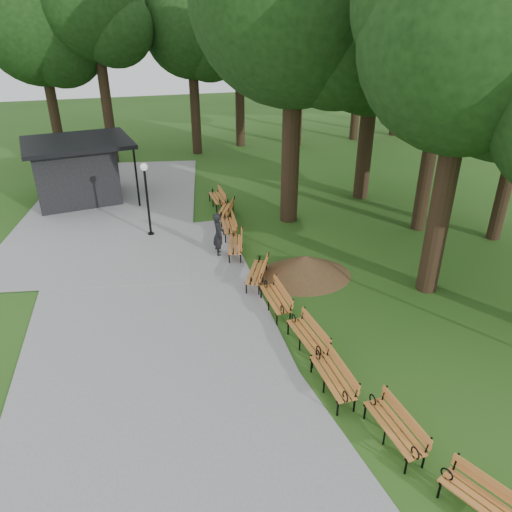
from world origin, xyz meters
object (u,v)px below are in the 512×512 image
object	(u,v)px
person	(218,234)
bench_4	(275,299)
bench_6	(235,244)
bench_9	(217,198)
bench_3	(307,336)
bench_1	(394,428)
bench_7	(228,226)
bench_0	(487,505)
dirt_mound	(305,266)
lawn_tree_1	(448,39)
lawn_tree_0	(471,43)
bench_2	(332,377)
bench_8	(225,210)
lamp_post	(146,185)
kiosk	(75,171)
lawn_tree_4	(377,33)
bench_5	(257,272)

from	to	relation	value
person	bench_4	world-z (taller)	person
bench_6	bench_9	world-z (taller)	same
bench_3	bench_4	world-z (taller)	same
bench_1	bench_9	xyz separation A→B (m)	(-0.80, 15.67, 0.00)
bench_1	bench_7	xyz separation A→B (m)	(-1.04, 12.12, 0.00)
bench_0	bench_3	bearing A→B (deg)	168.60
bench_4	bench_6	world-z (taller)	same
dirt_mound	bench_0	bearing A→B (deg)	-90.79
bench_9	lawn_tree_1	size ratio (longest dim) A/B	0.18
bench_3	lawn_tree_0	size ratio (longest dim) A/B	0.17
lawn_tree_0	bench_6	bearing A→B (deg)	142.65
person	bench_9	distance (m)	5.40
dirt_mound	bench_2	distance (m)	6.08
bench_8	bench_6	bearing A→B (deg)	16.41
dirt_mound	bench_8	bearing A→B (deg)	104.67
bench_1	lawn_tree_0	size ratio (longest dim) A/B	0.17
lamp_post	bench_2	xyz separation A→B (m)	(3.66, -11.14, -1.87)
kiosk	lawn_tree_4	bearing A→B (deg)	-22.46
bench_7	bench_9	distance (m)	3.56
bench_6	lawn_tree_4	size ratio (longest dim) A/B	0.16
bench_7	bench_3	bearing A→B (deg)	8.82
dirt_mound	bench_6	xyz separation A→B (m)	(-2.04, 2.42, 0.02)
bench_8	lawn_tree_4	world-z (taller)	lawn_tree_4
bench_1	bench_6	distance (m)	10.29
person	kiosk	xyz separation A→B (m)	(-5.68, 8.07, 0.68)
bench_2	lawn_tree_0	bearing A→B (deg)	124.97
bench_5	bench_6	size ratio (longest dim) A/B	1.00
bench_9	lawn_tree_4	world-z (taller)	lawn_tree_4
lamp_post	bench_9	world-z (taller)	lamp_post
bench_5	bench_0	bearing A→B (deg)	35.76
bench_0	lawn_tree_1	xyz separation A→B (m)	(6.63, 12.70, 7.37)
lamp_post	bench_2	world-z (taller)	lamp_post
lawn_tree_0	bench_8	bearing A→B (deg)	123.50
person	lawn_tree_4	world-z (taller)	lawn_tree_4
bench_0	bench_9	world-z (taller)	same
person	lamp_post	bearing A→B (deg)	48.74
bench_8	bench_4	bearing A→B (deg)	22.03
bench_7	lawn_tree_4	size ratio (longest dim) A/B	0.16
dirt_mound	bench_8	xyz separation A→B (m)	(-1.61, 6.14, 0.02)
bench_2	lawn_tree_0	world-z (taller)	lawn_tree_0
bench_4	bench_5	world-z (taller)	same
person	bench_5	bearing A→B (deg)	-156.63
person	bench_5	xyz separation A→B (m)	(0.83, -2.62, -0.45)
person	bench_9	size ratio (longest dim) A/B	0.94
bench_5	bench_8	xyz separation A→B (m)	(0.23, 6.19, 0.00)
lawn_tree_4	bench_6	bearing A→B (deg)	-148.71
kiosk	bench_8	distance (m)	8.19
bench_4	lawn_tree_4	distance (m)	14.08
bench_0	bench_2	xyz separation A→B (m)	(-1.36, 4.08, 0.00)
bench_1	bench_2	bearing A→B (deg)	-165.19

